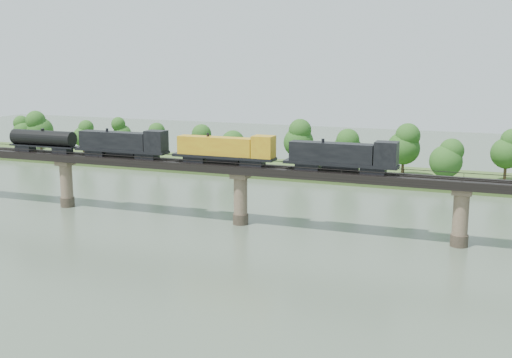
% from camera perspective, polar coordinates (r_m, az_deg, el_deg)
% --- Properties ---
extents(ground, '(400.00, 400.00, 0.00)m').
position_cam_1_polar(ground, '(97.21, -8.23, -8.26)').
color(ground, '#3D4C3C').
rests_on(ground, ground).
extents(far_bank, '(300.00, 24.00, 1.60)m').
position_cam_1_polar(far_bank, '(173.71, 5.59, 0.65)').
color(far_bank, '#324B1E').
rests_on(far_bank, ground).
extents(bridge, '(236.00, 30.00, 11.50)m').
position_cam_1_polar(bridge, '(121.72, -1.38, -1.53)').
color(bridge, '#473A2D').
rests_on(bridge, ground).
extents(bridge_superstructure, '(220.00, 4.90, 0.75)m').
position_cam_1_polar(bridge_superstructure, '(120.50, -1.40, 1.41)').
color(bridge_superstructure, black).
rests_on(bridge_superstructure, bridge).
extents(far_treeline, '(289.06, 17.54, 13.60)m').
position_cam_1_polar(far_treeline, '(170.59, 2.57, 3.23)').
color(far_treeline, '#382619').
rests_on(far_treeline, far_bank).
extents(freight_train, '(82.82, 3.23, 5.70)m').
position_cam_1_polar(freight_train, '(124.61, -5.99, 2.80)').
color(freight_train, black).
rests_on(freight_train, bridge).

